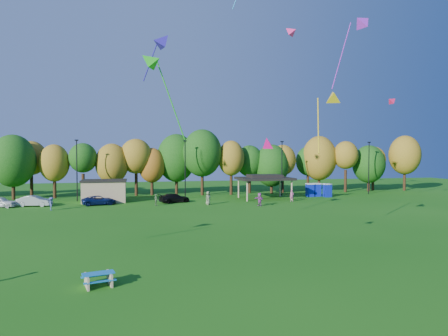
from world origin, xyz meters
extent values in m
plane|color=#19600F|center=(0.00, 0.00, 0.00)|extent=(160.00, 160.00, 0.00)
cylinder|color=black|center=(-23.75, 44.20, 1.78)|extent=(0.50, 0.50, 3.56)
ellipsoid|color=#144C0F|center=(-23.75, 44.20, 5.94)|extent=(6.62, 6.62, 8.00)
cylinder|color=black|center=(-22.13, 48.25, 1.90)|extent=(0.50, 0.50, 3.79)
ellipsoid|color=olive|center=(-22.13, 48.25, 6.32)|extent=(4.94, 4.94, 5.58)
cylinder|color=black|center=(-18.02, 45.01, 1.67)|extent=(0.50, 0.50, 3.34)
ellipsoid|color=olive|center=(-18.02, 45.01, 5.56)|extent=(4.61, 4.61, 5.88)
cylinder|color=black|center=(-13.72, 44.85, 1.91)|extent=(0.50, 0.50, 3.82)
ellipsoid|color=#144C0F|center=(-13.72, 44.85, 6.36)|extent=(4.43, 4.43, 4.73)
cylinder|color=black|center=(-9.30, 45.50, 1.63)|extent=(0.50, 0.50, 3.25)
ellipsoid|color=olive|center=(-9.30, 45.50, 5.42)|extent=(5.33, 5.33, 6.53)
cylinder|color=black|center=(-5.45, 46.07, 1.98)|extent=(0.50, 0.50, 3.96)
ellipsoid|color=olive|center=(-5.45, 46.07, 6.61)|extent=(5.31, 5.31, 5.82)
cylinder|color=black|center=(-2.85, 46.34, 1.52)|extent=(0.50, 0.50, 3.05)
ellipsoid|color=#995914|center=(-2.85, 46.34, 5.08)|extent=(4.54, 4.54, 5.87)
cylinder|color=black|center=(1.42, 47.53, 1.89)|extent=(0.50, 0.50, 3.77)
ellipsoid|color=#144C0F|center=(1.42, 47.53, 6.29)|extent=(6.69, 6.69, 8.35)
cylinder|color=black|center=(5.46, 44.54, 2.14)|extent=(0.50, 0.50, 4.28)
ellipsoid|color=#144C0F|center=(5.46, 44.54, 7.14)|extent=(6.64, 6.64, 8.01)
cylinder|color=black|center=(10.41, 44.21, 1.88)|extent=(0.50, 0.50, 3.76)
ellipsoid|color=olive|center=(10.41, 44.21, 6.27)|extent=(4.49, 4.49, 6.02)
cylinder|color=black|center=(14.29, 46.25, 1.72)|extent=(0.50, 0.50, 3.43)
ellipsoid|color=#144C0F|center=(14.29, 46.25, 5.72)|extent=(4.77, 4.77, 5.63)
cylinder|color=black|center=(18.11, 45.40, 1.48)|extent=(0.50, 0.50, 2.95)
ellipsoid|color=#144C0F|center=(18.11, 45.40, 4.92)|extent=(6.14, 6.14, 7.54)
cylinder|color=black|center=(20.39, 45.86, 1.76)|extent=(0.50, 0.50, 3.52)
ellipsoid|color=olive|center=(20.39, 45.86, 5.87)|extent=(4.78, 4.78, 5.53)
cylinder|color=black|center=(26.06, 47.51, 1.69)|extent=(0.50, 0.50, 3.39)
ellipsoid|color=#144C0F|center=(26.06, 47.51, 5.64)|extent=(4.54, 4.54, 5.46)
cylinder|color=black|center=(27.70, 46.23, 1.86)|extent=(0.50, 0.50, 3.72)
ellipsoid|color=olive|center=(27.70, 46.23, 6.20)|extent=(6.32, 6.32, 8.24)
cylinder|color=black|center=(31.99, 44.27, 2.03)|extent=(0.50, 0.50, 4.06)
ellipsoid|color=olive|center=(31.99, 44.27, 6.77)|extent=(4.50, 4.50, 5.13)
cylinder|color=black|center=(37.07, 44.81, 1.53)|extent=(0.50, 0.50, 3.05)
ellipsoid|color=#144C0F|center=(37.07, 44.81, 5.09)|extent=(5.97, 5.97, 7.05)
cylinder|color=black|center=(38.98, 46.35, 1.78)|extent=(0.50, 0.50, 3.55)
ellipsoid|color=olive|center=(38.98, 46.35, 5.92)|extent=(4.60, 4.60, 4.99)
cylinder|color=black|center=(44.51, 44.51, 2.03)|extent=(0.50, 0.50, 4.07)
ellipsoid|color=olive|center=(44.51, 44.51, 6.78)|extent=(5.83, 5.83, 7.42)
cylinder|color=black|center=(-14.00, 40.00, 4.50)|extent=(0.16, 0.16, 9.00)
cube|color=black|center=(-14.00, 40.00, 9.00)|extent=(0.50, 0.25, 0.18)
cylinder|color=black|center=(2.00, 40.00, 4.50)|extent=(0.16, 0.16, 9.00)
cube|color=black|center=(2.00, 40.00, 9.00)|extent=(0.50, 0.25, 0.18)
cylinder|color=black|center=(18.00, 40.00, 4.50)|extent=(0.16, 0.16, 9.00)
cube|color=black|center=(18.00, 40.00, 9.00)|extent=(0.50, 0.25, 0.18)
cylinder|color=black|center=(34.00, 40.00, 4.50)|extent=(0.16, 0.16, 9.00)
cube|color=black|center=(34.00, 40.00, 9.00)|extent=(0.50, 0.25, 0.18)
cube|color=tan|center=(-10.00, 38.00, 1.50)|extent=(6.00, 4.00, 3.00)
cube|color=black|center=(-10.00, 38.00, 3.12)|extent=(6.30, 4.30, 0.25)
cylinder|color=tan|center=(10.50, 34.50, 1.50)|extent=(0.24, 0.24, 3.00)
cylinder|color=tan|center=(17.50, 34.50, 1.50)|extent=(0.24, 0.24, 3.00)
cylinder|color=tan|center=(10.50, 39.50, 1.50)|extent=(0.24, 0.24, 3.00)
cylinder|color=tan|center=(17.50, 39.50, 1.50)|extent=(0.24, 0.24, 3.00)
cube|color=black|center=(14.00, 37.00, 3.15)|extent=(8.20, 6.20, 0.35)
cube|color=black|center=(14.00, 37.00, 3.55)|extent=(5.00, 3.50, 0.45)
cube|color=#0D20AF|center=(22.24, 38.33, 1.00)|extent=(1.10, 1.10, 2.00)
cube|color=silver|center=(22.24, 38.33, 2.09)|extent=(1.15, 1.15, 0.18)
cube|color=#0D20AF|center=(23.54, 38.52, 1.00)|extent=(1.10, 1.10, 2.00)
cube|color=silver|center=(23.54, 38.52, 2.09)|extent=(1.15, 1.15, 0.18)
cube|color=#0D20AF|center=(24.84, 37.36, 1.00)|extent=(1.10, 1.10, 2.00)
cube|color=silver|center=(24.84, 37.36, 2.09)|extent=(1.15, 1.15, 0.18)
cube|color=tan|center=(-8.18, -0.37, 0.32)|extent=(0.41, 1.30, 0.65)
cube|color=tan|center=(-7.04, -0.09, 0.32)|extent=(0.41, 1.30, 0.65)
cube|color=#1678C5|center=(-7.61, -0.23, 0.68)|extent=(1.74, 1.04, 0.05)
cube|color=#1678C5|center=(-7.48, -0.77, 0.40)|extent=(1.63, 0.60, 0.05)
cube|color=#1678C5|center=(-7.74, 0.32, 0.40)|extent=(1.63, 0.60, 0.05)
imported|color=white|center=(-22.91, 34.90, 0.73)|extent=(4.56, 2.56, 1.46)
imported|color=#AFAFB5|center=(-18.71, 35.09, 0.72)|extent=(4.54, 2.22, 1.43)
imported|color=navy|center=(-10.47, 34.75, 0.63)|extent=(4.89, 3.01, 1.26)
imported|color=black|center=(-0.15, 35.18, 0.65)|extent=(4.84, 3.16, 1.30)
imported|color=#47559E|center=(-15.79, 30.59, 0.82)|extent=(0.82, 1.16, 1.63)
imported|color=#5C8450|center=(-2.92, 32.12, 0.81)|extent=(0.70, 1.03, 1.62)
imported|color=#BE598C|center=(16.80, 32.75, 0.84)|extent=(0.65, 0.46, 1.68)
imported|color=#983F94|center=(10.60, 28.90, 0.90)|extent=(1.12, 1.75, 1.80)
imported|color=#768359|center=(4.12, 31.70, 0.92)|extent=(1.08, 0.99, 1.85)
cone|color=#B62AE4|center=(18.68, 17.28, 21.29)|extent=(2.69, 2.32, 2.31)
cylinder|color=#B62AE4|center=(16.39, 17.98, 17.69)|extent=(2.73, 0.93, 7.55)
cone|color=#F32879|center=(11.25, 20.33, 20.69)|extent=(2.01, 2.02, 1.63)
cone|color=#F21C51|center=(26.69, 23.40, 13.83)|extent=(1.45, 1.18, 1.36)
cone|color=#18A415|center=(-4.57, 11.42, 14.62)|extent=(2.37, 2.11, 1.97)
cylinder|color=#18A415|center=(-2.64, 12.25, 11.47)|extent=(2.33, 1.07, 6.61)
cone|color=#D80C76|center=(2.62, 2.36, 7.71)|extent=(1.32, 1.37, 1.08)
cone|color=yellow|center=(9.72, 7.20, 11.59)|extent=(1.84, 2.07, 1.72)
cylinder|color=yellow|center=(9.15, 8.59, 9.34)|extent=(0.78, 1.71, 4.73)
cone|color=#271A93|center=(-3.04, 14.58, 17.18)|extent=(2.25, 1.90, 1.92)
cylinder|color=#271A93|center=(-4.20, 14.88, 15.38)|extent=(1.44, 0.47, 3.79)
camera|label=1|loc=(-5.71, -21.95, 6.95)|focal=32.00mm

